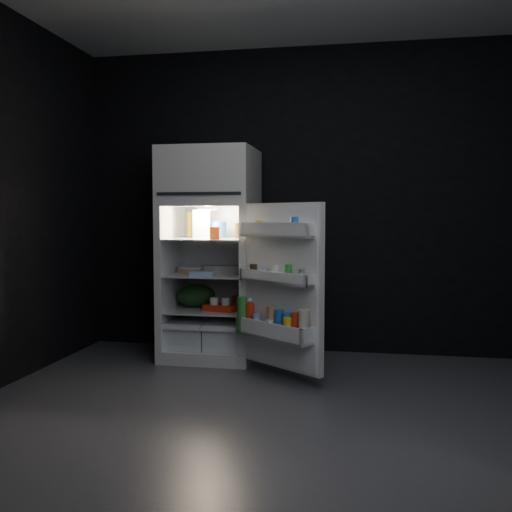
% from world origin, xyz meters
% --- Properties ---
extents(floor, '(4.00, 3.40, 0.00)m').
position_xyz_m(floor, '(0.00, 0.00, 0.00)').
color(floor, '#4A4A4F').
rests_on(floor, ground).
extents(wall_back, '(4.00, 0.00, 2.70)m').
position_xyz_m(wall_back, '(0.00, 1.70, 1.35)').
color(wall_back, black).
rests_on(wall_back, ground).
extents(wall_front, '(4.00, 0.00, 2.70)m').
position_xyz_m(wall_front, '(0.00, -1.70, 1.35)').
color(wall_front, black).
rests_on(wall_front, ground).
extents(refrigerator, '(0.76, 0.71, 1.78)m').
position_xyz_m(refrigerator, '(-0.77, 1.32, 0.96)').
color(refrigerator, white).
rests_on(refrigerator, ground).
extents(fridge_door, '(0.69, 0.58, 1.22)m').
position_xyz_m(fridge_door, '(-0.09, 0.72, 0.68)').
color(fridge_door, white).
rests_on(fridge_door, ground).
extents(milk_jug, '(0.18, 0.18, 0.24)m').
position_xyz_m(milk_jug, '(-0.86, 1.33, 1.15)').
color(milk_jug, white).
rests_on(milk_jug, refrigerator).
extents(mayo_jar, '(0.15, 0.15, 0.14)m').
position_xyz_m(mayo_jar, '(-0.71, 1.36, 1.10)').
color(mayo_jar, '#215FB3').
rests_on(mayo_jar, refrigerator).
extents(jam_jar, '(0.12, 0.12, 0.13)m').
position_xyz_m(jam_jar, '(-0.51, 1.29, 1.09)').
color(jam_jar, '#301F0D').
rests_on(jam_jar, refrigerator).
extents(amber_bottle, '(0.09, 0.09, 0.22)m').
position_xyz_m(amber_bottle, '(-0.98, 1.41, 1.14)').
color(amber_bottle, gold).
rests_on(amber_bottle, refrigerator).
extents(small_carton, '(0.08, 0.06, 0.10)m').
position_xyz_m(small_carton, '(-0.67, 1.06, 1.08)').
color(small_carton, '#CD4618').
rests_on(small_carton, refrigerator).
extents(egg_carton, '(0.33, 0.18, 0.07)m').
position_xyz_m(egg_carton, '(-0.66, 1.27, 0.76)').
color(egg_carton, gray).
rests_on(egg_carton, refrigerator).
extents(pie, '(0.42, 0.42, 0.04)m').
position_xyz_m(pie, '(-0.94, 1.39, 0.75)').
color(pie, '#A77D58').
rests_on(pie, refrigerator).
extents(flat_package, '(0.20, 0.13, 0.04)m').
position_xyz_m(flat_package, '(-0.79, 1.06, 0.75)').
color(flat_package, '#7F99C5').
rests_on(flat_package, refrigerator).
extents(wrapped_pkg, '(0.14, 0.12, 0.05)m').
position_xyz_m(wrapped_pkg, '(-0.52, 1.47, 0.75)').
color(wrapped_pkg, beige).
rests_on(wrapped_pkg, refrigerator).
extents(produce_bag, '(0.37, 0.32, 0.20)m').
position_xyz_m(produce_bag, '(-0.92, 1.34, 0.52)').
color(produce_bag, '#193815').
rests_on(produce_bag, refrigerator).
extents(yogurt_tray, '(0.31, 0.22, 0.05)m').
position_xyz_m(yogurt_tray, '(-0.65, 1.17, 0.45)').
color(yogurt_tray, red).
rests_on(yogurt_tray, refrigerator).
extents(small_can_red, '(0.07, 0.07, 0.09)m').
position_xyz_m(small_can_red, '(-0.59, 1.47, 0.47)').
color(small_can_red, red).
rests_on(small_can_red, refrigerator).
extents(small_can_silver, '(0.08, 0.08, 0.09)m').
position_xyz_m(small_can_silver, '(-0.54, 1.38, 0.47)').
color(small_can_silver, silver).
rests_on(small_can_silver, refrigerator).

